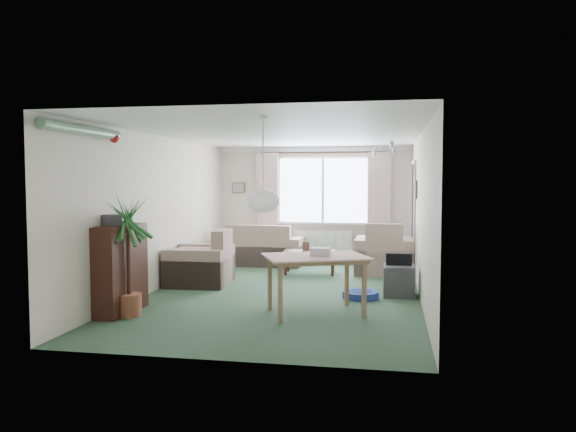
% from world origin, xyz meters
% --- Properties ---
extents(ground, '(6.50, 6.50, 0.00)m').
position_xyz_m(ground, '(0.00, 0.00, 0.00)').
color(ground, '#2D4B34').
extents(window, '(1.80, 0.03, 1.30)m').
position_xyz_m(window, '(0.20, 3.23, 1.50)').
color(window, white).
extents(curtain_rod, '(2.60, 0.03, 0.03)m').
position_xyz_m(curtain_rod, '(0.20, 3.15, 2.27)').
color(curtain_rod, black).
extents(curtain_left, '(0.45, 0.08, 2.00)m').
position_xyz_m(curtain_left, '(-0.95, 3.13, 1.27)').
color(curtain_left, beige).
extents(curtain_right, '(0.45, 0.08, 2.00)m').
position_xyz_m(curtain_right, '(1.35, 3.13, 1.27)').
color(curtain_right, beige).
extents(radiator, '(1.20, 0.10, 0.55)m').
position_xyz_m(radiator, '(0.20, 3.19, 0.40)').
color(radiator, white).
extents(doorway, '(0.03, 0.95, 2.00)m').
position_xyz_m(doorway, '(1.99, 2.20, 1.00)').
color(doorway, black).
extents(pendant_lamp, '(0.36, 0.36, 0.36)m').
position_xyz_m(pendant_lamp, '(0.20, -2.30, 1.48)').
color(pendant_lamp, white).
extents(tinsel_garland, '(1.60, 1.60, 0.12)m').
position_xyz_m(tinsel_garland, '(-1.92, -2.30, 2.28)').
color(tinsel_garland, '#196626').
extents(bauble_cluster_a, '(0.20, 0.20, 0.20)m').
position_xyz_m(bauble_cluster_a, '(1.30, 0.90, 2.22)').
color(bauble_cluster_a, silver).
extents(bauble_cluster_b, '(0.20, 0.20, 0.20)m').
position_xyz_m(bauble_cluster_b, '(1.60, -0.30, 2.22)').
color(bauble_cluster_b, silver).
extents(wall_picture_back, '(0.28, 0.03, 0.22)m').
position_xyz_m(wall_picture_back, '(-1.60, 3.23, 1.55)').
color(wall_picture_back, brown).
extents(wall_picture_right, '(0.03, 0.24, 0.30)m').
position_xyz_m(wall_picture_right, '(1.98, 1.20, 1.55)').
color(wall_picture_right, brown).
extents(sofa, '(1.66, 0.90, 0.82)m').
position_xyz_m(sofa, '(-0.97, 2.75, 0.41)').
color(sofa, beige).
rests_on(sofa, ground).
extents(armchair_corner, '(1.07, 1.01, 0.94)m').
position_xyz_m(armchair_corner, '(1.48, 2.10, 0.47)').
color(armchair_corner, beige).
rests_on(armchair_corner, ground).
extents(armchair_left, '(1.00, 1.05, 0.90)m').
position_xyz_m(armchair_left, '(-1.50, 0.45, 0.45)').
color(armchair_left, tan).
rests_on(armchair_left, ground).
extents(coffee_table, '(0.98, 0.59, 0.42)m').
position_xyz_m(coffee_table, '(0.13, 1.80, 0.21)').
color(coffee_table, black).
rests_on(coffee_table, ground).
extents(photo_frame, '(0.12, 0.04, 0.16)m').
position_xyz_m(photo_frame, '(0.06, 1.80, 0.50)').
color(photo_frame, brown).
rests_on(photo_frame, coffee_table).
extents(bookshelf, '(0.34, 0.94, 1.13)m').
position_xyz_m(bookshelf, '(-1.84, -1.63, 0.57)').
color(bookshelf, black).
rests_on(bookshelf, ground).
extents(hifi_box, '(0.30, 0.37, 0.14)m').
position_xyz_m(hifi_box, '(-1.87, -1.62, 1.20)').
color(hifi_box, '#3E3E43').
rests_on(hifi_box, bookshelf).
extents(houseplant, '(0.78, 0.78, 1.51)m').
position_xyz_m(houseplant, '(-1.65, -1.77, 0.76)').
color(houseplant, '#1B511E').
rests_on(houseplant, ground).
extents(dining_table, '(1.37, 1.17, 0.73)m').
position_xyz_m(dining_table, '(0.64, -1.23, 0.36)').
color(dining_table, tan).
rests_on(dining_table, ground).
extents(gift_box, '(0.25, 0.19, 0.12)m').
position_xyz_m(gift_box, '(0.69, -1.19, 0.79)').
color(gift_box, white).
rests_on(gift_box, dining_table).
extents(tv_cube, '(0.46, 0.51, 0.45)m').
position_xyz_m(tv_cube, '(1.70, 0.11, 0.23)').
color(tv_cube, '#3A393F').
rests_on(tv_cube, ground).
extents(pet_bed, '(0.68, 0.68, 0.10)m').
position_xyz_m(pet_bed, '(1.15, -0.19, 0.05)').
color(pet_bed, navy).
rests_on(pet_bed, ground).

